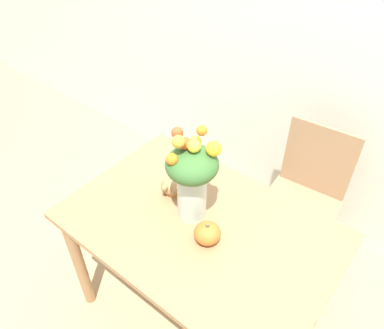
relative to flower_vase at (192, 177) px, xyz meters
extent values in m
plane|color=tan|center=(0.07, -0.03, -1.00)|extent=(12.00, 12.00, 0.00)
cube|color=silver|center=(0.07, 1.07, 0.35)|extent=(8.00, 0.06, 2.70)
cube|color=#9E754C|center=(0.07, -0.03, -0.24)|extent=(1.22, 0.81, 0.03)
cylinder|color=#9E754C|center=(-0.48, -0.38, -0.63)|extent=(0.06, 0.06, 0.74)
cylinder|color=#9E754C|center=(-0.48, 0.32, -0.63)|extent=(0.06, 0.06, 0.74)
cylinder|color=#9E754C|center=(0.62, 0.32, -0.63)|extent=(0.06, 0.06, 0.74)
cylinder|color=#B2CCBC|center=(0.00, 0.00, -0.10)|extent=(0.13, 0.13, 0.25)
cylinder|color=silver|center=(0.00, 0.00, -0.17)|extent=(0.12, 0.12, 0.12)
cylinder|color=#38662D|center=(0.03, 0.00, -0.07)|extent=(0.01, 0.00, 0.30)
cylinder|color=#38662D|center=(0.01, 0.02, -0.07)|extent=(0.01, 0.01, 0.30)
cylinder|color=#38662D|center=(-0.02, 0.01, -0.07)|extent=(0.01, 0.01, 0.30)
cylinder|color=#38662D|center=(-0.02, -0.02, -0.07)|extent=(0.01, 0.01, 0.30)
cylinder|color=#38662D|center=(0.01, -0.03, -0.07)|extent=(0.01, 0.01, 0.30)
ellipsoid|color=#38662D|center=(0.00, 0.00, 0.07)|extent=(0.23, 0.23, 0.14)
sphere|color=#D64C23|center=(-0.11, 0.04, 0.16)|extent=(0.05, 0.05, 0.05)
sphere|color=yellow|center=(-0.04, 0.07, 0.10)|extent=(0.05, 0.05, 0.05)
sphere|color=orange|center=(-0.04, -0.08, 0.13)|extent=(0.05, 0.05, 0.05)
sphere|color=yellow|center=(0.01, 0.00, 0.17)|extent=(0.06, 0.06, 0.06)
sphere|color=yellow|center=(0.07, 0.05, 0.15)|extent=(0.06, 0.06, 0.06)
sphere|color=#D64C23|center=(-0.04, 0.00, 0.16)|extent=(0.05, 0.05, 0.05)
sphere|color=#AD9E33|center=(-0.04, -0.04, 0.20)|extent=(0.05, 0.05, 0.05)
sphere|color=orange|center=(-0.02, 0.09, 0.19)|extent=(0.05, 0.05, 0.05)
sphere|color=yellow|center=(-0.05, 0.09, 0.11)|extent=(0.05, 0.05, 0.05)
ellipsoid|color=orange|center=(0.15, -0.08, -0.18)|extent=(0.12, 0.12, 0.09)
cylinder|color=brown|center=(0.15, -0.08, -0.13)|extent=(0.02, 0.02, 0.02)
ellipsoid|color=#A87A4C|center=(-0.16, 0.04, -0.19)|extent=(0.10, 0.08, 0.08)
cone|color=orange|center=(-0.16, 0.06, -0.18)|extent=(0.10, 0.10, 0.09)
sphere|color=#A87A4C|center=(-0.16, -0.01, -0.16)|extent=(0.03, 0.03, 0.03)
cube|color=#9E7A56|center=(0.28, 0.63, -0.54)|extent=(0.45, 0.45, 0.02)
cylinder|color=#9E7A56|center=(0.13, 0.45, -0.78)|extent=(0.04, 0.04, 0.45)
cylinder|color=#9E7A56|center=(0.47, 0.48, -0.78)|extent=(0.04, 0.04, 0.45)
cylinder|color=#9E7A56|center=(0.10, 0.79, -0.78)|extent=(0.04, 0.04, 0.45)
cylinder|color=#9E7A56|center=(0.44, 0.82, -0.78)|extent=(0.04, 0.04, 0.45)
cube|color=#9E7A56|center=(0.27, 0.83, -0.31)|extent=(0.40, 0.05, 0.46)
camera|label=1|loc=(0.74, -0.92, 1.08)|focal=35.00mm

